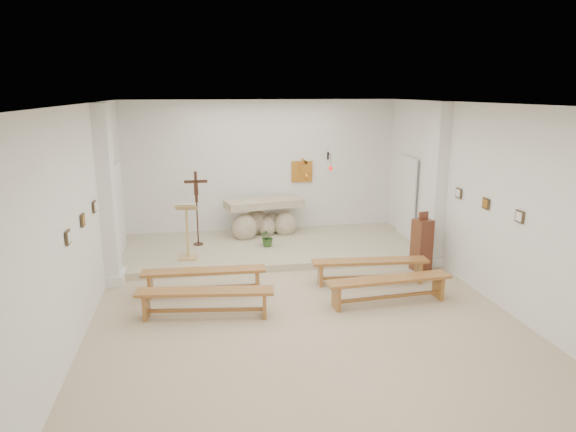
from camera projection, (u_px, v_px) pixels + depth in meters
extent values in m
cube|color=tan|center=(300.00, 310.00, 8.90)|extent=(7.00, 10.00, 0.00)
cube|color=white|center=(79.00, 221.00, 7.89)|extent=(0.02, 10.00, 3.50)
cube|color=white|center=(493.00, 204.00, 9.09)|extent=(0.02, 10.00, 3.50)
cube|color=white|center=(262.00, 169.00, 13.26)|extent=(7.00, 0.02, 3.50)
cube|color=silver|center=(301.00, 105.00, 8.08)|extent=(7.00, 10.00, 0.02)
cube|color=#C0B394|center=(271.00, 247.00, 12.23)|extent=(6.98, 3.00, 0.15)
cube|color=white|center=(108.00, 196.00, 9.82)|extent=(0.26, 0.55, 3.50)
cube|color=white|center=(436.00, 185.00, 10.98)|extent=(0.26, 0.55, 3.50)
cube|color=orange|center=(302.00, 172.00, 13.44)|extent=(0.55, 0.04, 0.55)
cube|color=black|center=(328.00, 156.00, 13.47)|extent=(0.04, 0.02, 0.20)
cylinder|color=black|center=(329.00, 154.00, 13.31)|extent=(0.02, 0.30, 0.02)
cylinder|color=black|center=(331.00, 161.00, 13.21)|extent=(0.01, 0.01, 0.34)
sphere|color=red|center=(331.00, 168.00, 13.25)|extent=(0.11, 0.11, 0.11)
cube|color=#40301C|center=(68.00, 237.00, 7.13)|extent=(0.03, 0.20, 0.20)
cube|color=#40301C|center=(83.00, 220.00, 8.09)|extent=(0.03, 0.20, 0.20)
cube|color=#40301C|center=(95.00, 207.00, 9.05)|extent=(0.03, 0.20, 0.20)
cube|color=#40301C|center=(520.00, 216.00, 8.33)|extent=(0.03, 0.20, 0.20)
cube|color=#40301C|center=(486.00, 204.00, 9.28)|extent=(0.03, 0.20, 0.20)
cube|color=#40301C|center=(459.00, 193.00, 10.24)|extent=(0.03, 0.20, 0.20)
cube|color=silver|center=(116.00, 258.00, 10.83)|extent=(0.10, 0.85, 0.52)
cube|color=silver|center=(420.00, 242.00, 12.01)|extent=(0.10, 0.85, 0.52)
ellipsoid|color=beige|center=(244.00, 228.00, 12.66)|extent=(0.63, 0.53, 0.71)
ellipsoid|color=beige|center=(285.00, 224.00, 13.09)|extent=(0.58, 0.50, 0.67)
ellipsoid|color=beige|center=(256.00, 222.00, 13.12)|extent=(0.67, 0.57, 0.63)
ellipsoid|color=beige|center=(272.00, 223.00, 13.25)|extent=(0.54, 0.46, 0.58)
ellipsoid|color=beige|center=(267.00, 227.00, 13.00)|extent=(0.46, 0.39, 0.54)
cube|color=beige|center=(264.00, 203.00, 12.88)|extent=(2.04, 1.12, 0.19)
cube|color=#DDB66B|center=(188.00, 257.00, 11.19)|extent=(0.41, 0.41, 0.04)
cylinder|color=#DDB66B|center=(187.00, 234.00, 11.07)|extent=(0.05, 0.05, 1.08)
cube|color=#DDB66B|center=(186.00, 208.00, 10.91)|extent=(0.48, 0.37, 0.18)
cube|color=white|center=(186.00, 206.00, 10.85)|extent=(0.41, 0.30, 0.14)
cylinder|color=#381D11|center=(198.00, 244.00, 12.20)|extent=(0.23, 0.23, 0.03)
cylinder|color=#381D11|center=(198.00, 223.00, 12.08)|extent=(0.03, 0.03, 1.06)
cube|color=#381D11|center=(196.00, 187.00, 11.87)|extent=(0.07, 0.05, 0.72)
cube|color=#381D11|center=(196.00, 182.00, 11.84)|extent=(0.53, 0.05, 0.07)
cube|color=#381D11|center=(196.00, 188.00, 11.85)|extent=(0.10, 0.04, 0.31)
imported|color=#315622|center=(268.00, 237.00, 12.03)|extent=(0.45, 0.41, 0.45)
cube|color=brown|center=(422.00, 245.00, 10.79)|extent=(0.41, 0.41, 1.10)
cube|color=brown|center=(423.00, 216.00, 10.65)|extent=(0.23, 0.10, 0.18)
cube|color=#9F6B2E|center=(204.00, 271.00, 9.51)|extent=(2.30, 0.47, 0.05)
cube|color=#9F6B2E|center=(150.00, 286.00, 9.44)|extent=(0.08, 0.33, 0.44)
cube|color=#9F6B2E|center=(257.00, 281.00, 9.69)|extent=(0.08, 0.33, 0.44)
cube|color=#9F6B2E|center=(205.00, 288.00, 9.59)|extent=(1.92, 0.15, 0.05)
cube|color=#9F6B2E|center=(370.00, 261.00, 10.06)|extent=(2.31, 0.56, 0.05)
cube|color=#9F6B2E|center=(320.00, 274.00, 10.03)|extent=(0.09, 0.34, 0.44)
cube|color=#9F6B2E|center=(418.00, 271.00, 10.20)|extent=(0.09, 0.34, 0.44)
cube|color=#9F6B2E|center=(369.00, 277.00, 10.14)|extent=(1.92, 0.23, 0.05)
cube|color=#9F6B2E|center=(205.00, 292.00, 8.53)|extent=(2.31, 0.67, 0.05)
cube|color=#9F6B2E|center=(146.00, 306.00, 8.55)|extent=(0.11, 0.34, 0.44)
cube|color=#9F6B2E|center=(265.00, 304.00, 8.63)|extent=(0.11, 0.34, 0.44)
cube|color=#9F6B2E|center=(206.00, 310.00, 8.61)|extent=(1.91, 0.32, 0.05)
cube|color=#9F6B2E|center=(389.00, 279.00, 9.09)|extent=(2.30, 0.52, 0.05)
cube|color=#9F6B2E|center=(336.00, 297.00, 8.91)|extent=(0.08, 0.34, 0.44)
cube|color=#9F6B2E|center=(438.00, 287.00, 9.37)|extent=(0.08, 0.34, 0.44)
cube|color=#9F6B2E|center=(388.00, 297.00, 9.16)|extent=(1.92, 0.19, 0.05)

